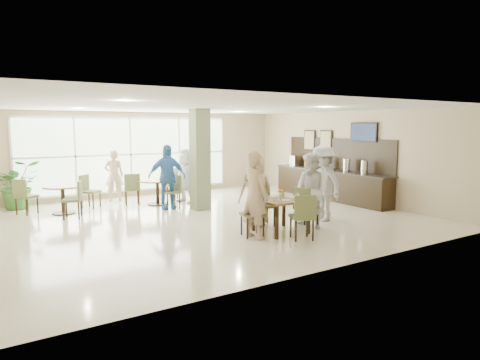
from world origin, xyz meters
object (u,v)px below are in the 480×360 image
teen_left (255,195)px  adult_a (167,177)px  round_table_left (63,193)px  buffet_counter (330,182)px  potted_plant (18,184)px  round_table_right (157,185)px  teen_right (312,191)px  teen_standing (323,183)px  adult_standing (114,176)px  main_table (281,203)px  teen_far (256,190)px  adult_b (186,175)px

teen_left → adult_a: size_ratio=1.01×
round_table_left → buffet_counter: buffet_counter is taller
adult_a → buffet_counter: bearing=-4.9°
potted_plant → teen_left: teen_left is taller
round_table_right → teen_right: teen_right is taller
round_table_right → teen_standing: size_ratio=0.65×
round_table_left → adult_standing: (1.72, 1.18, 0.25)m
teen_right → adult_standing: size_ratio=1.07×
main_table → adult_standing: 6.24m
teen_standing → adult_standing: 6.57m
main_table → teen_far: size_ratio=0.62×
potted_plant → teen_far: (4.52, -5.30, 0.14)m
teen_left → adult_a: bearing=-6.2°
main_table → adult_b: (-0.13, 4.60, 0.16)m
round_table_right → teen_right: 5.07m
buffet_counter → potted_plant: size_ratio=3.40×
teen_far → adult_a: size_ratio=0.91×
teen_right → adult_a: (-1.90, 3.91, 0.05)m
main_table → teen_far: 0.88m
round_table_left → teen_right: teen_right is taller
potted_plant → adult_standing: 2.66m
main_table → round_table_right: bearing=102.3°
round_table_right → adult_b: bearing=-4.5°
round_table_left → teen_left: bearing=-59.2°
teen_far → adult_standing: teen_far is taller
teen_standing → round_table_right: bearing=-145.6°
teen_standing → adult_a: size_ratio=1.02×
potted_plant → teen_standing: teen_standing is taller
teen_right → round_table_right: bearing=-168.8°
teen_standing → adult_b: teen_standing is taller
round_table_left → potted_plant: potted_plant is taller
buffet_counter → teen_standing: buffet_counter is taller
potted_plant → teen_far: teen_far is taller
main_table → teen_right: size_ratio=0.60×
potted_plant → teen_far: bearing=-49.6°
teen_left → adult_b: size_ratio=1.11×
main_table → teen_standing: teen_standing is taller
round_table_right → adult_b: adult_b is taller
adult_b → adult_standing: size_ratio=1.03×
adult_b → potted_plant: bearing=-127.0°
adult_a → round_table_left: bearing=170.4°
round_table_left → adult_a: adult_a is taller
main_table → round_table_left: 6.00m
main_table → teen_left: bearing=-172.4°
teen_far → teen_right: bearing=157.0°
teen_far → buffet_counter: bearing=-135.6°
teen_right → teen_left: bearing=-98.2°
round_table_right → adult_a: bearing=-91.8°
teen_right → teen_standing: bearing=109.6°
main_table → teen_far: teen_far is taller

